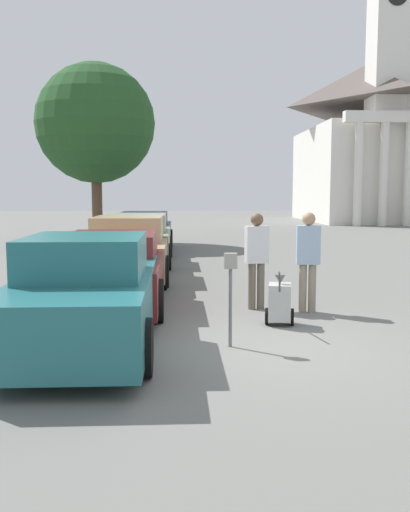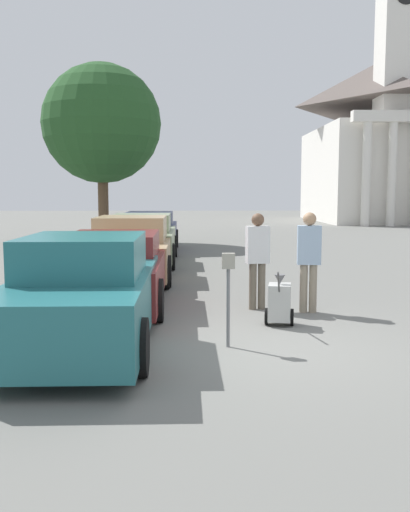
# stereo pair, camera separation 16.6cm
# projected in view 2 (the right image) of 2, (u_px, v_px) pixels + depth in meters

# --- Properties ---
(ground_plane) EXTENTS (120.00, 120.00, 0.00)m
(ground_plane) POSITION_uv_depth(u_px,v_px,m) (252.00, 347.00, 8.10)
(ground_plane) COLOR slate
(parked_car_teal) EXTENTS (1.95, 4.74, 1.59)m
(parked_car_teal) POSITION_uv_depth(u_px,v_px,m) (87.00, 295.00, 8.12)
(parked_car_teal) COLOR #23666B
(parked_car_teal) RESTS_ON ground_plane
(parked_car_maroon) EXTENTS (2.05, 5.28, 1.41)m
(parked_car_maroon) POSITION_uv_depth(u_px,v_px,m) (115.00, 270.00, 11.14)
(parked_car_maroon) COLOR maroon
(parked_car_maroon) RESTS_ON ground_plane
(parked_car_tan) EXTENTS (2.08, 4.97, 1.58)m
(parked_car_tan) POSITION_uv_depth(u_px,v_px,m) (133.00, 249.00, 14.55)
(parked_car_tan) COLOR tan
(parked_car_tan) RESTS_ON ground_plane
(parked_car_sage) EXTENTS (2.09, 5.21, 1.53)m
(parked_car_sage) POSITION_uv_depth(u_px,v_px,m) (143.00, 240.00, 17.55)
(parked_car_sage) COLOR gray
(parked_car_sage) RESTS_ON ground_plane
(parked_car_navy) EXTENTS (2.02, 5.19, 1.48)m
(parked_car_navy) POSITION_uv_depth(u_px,v_px,m) (150.00, 233.00, 20.88)
(parked_car_navy) COLOR #19234C
(parked_car_navy) RESTS_ON ground_plane
(parking_meter) EXTENTS (0.18, 0.09, 1.34)m
(parking_meter) POSITION_uv_depth(u_px,v_px,m) (228.00, 282.00, 8.00)
(parking_meter) COLOR slate
(parking_meter) RESTS_ON ground_plane
(person_worker) EXTENTS (0.45, 0.28, 1.80)m
(person_worker) POSITION_uv_depth(u_px,v_px,m) (257.00, 255.00, 10.59)
(person_worker) COLOR #665B4C
(person_worker) RESTS_ON ground_plane
(person_supervisor) EXTENTS (0.44, 0.27, 1.83)m
(person_supervisor) POSITION_uv_depth(u_px,v_px,m) (309.00, 255.00, 10.32)
(person_supervisor) COLOR gray
(person_supervisor) RESTS_ON ground_plane
(equipment_cart) EXTENTS (0.51, 1.00, 1.00)m
(equipment_cart) POSITION_uv_depth(u_px,v_px,m) (279.00, 302.00, 9.38)
(equipment_cart) COLOR #B2B2AD
(equipment_cart) RESTS_ON ground_plane
(church) EXTENTS (8.39, 13.63, 24.33)m
(church) POSITION_uv_depth(u_px,v_px,m) (374.00, 134.00, 42.41)
(church) COLOR silver
(church) RESTS_ON ground_plane
(shade_tree) EXTENTS (4.99, 4.99, 7.55)m
(shade_tree) POSITION_uv_depth(u_px,v_px,m) (102.00, 124.00, 23.94)
(shade_tree) COLOR brown
(shade_tree) RESTS_ON ground_plane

